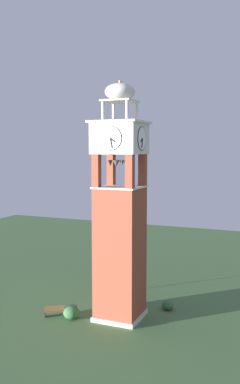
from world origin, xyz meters
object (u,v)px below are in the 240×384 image
at_px(clock_tower, 120,222).
at_px(park_bench, 54,311).
at_px(trash_bin, 74,310).
at_px(lamp_post, 106,267).

bearing_deg(clock_tower, park_bench, -68.82).
xyz_separation_m(park_bench, trash_bin, (-0.96, 1.21, -0.08)).
bearing_deg(lamp_post, park_bench, -13.20).
relative_size(park_bench, lamp_post, 0.44).
xyz_separation_m(park_bench, lamp_post, (-6.45, 1.51, 2.05)).
relative_size(park_bench, trash_bin, 1.98).
bearing_deg(park_bench, trash_bin, 128.57).
distance_m(clock_tower, lamp_post, 7.61).
relative_size(clock_tower, park_bench, 11.63).
bearing_deg(trash_bin, lamp_post, 176.80).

